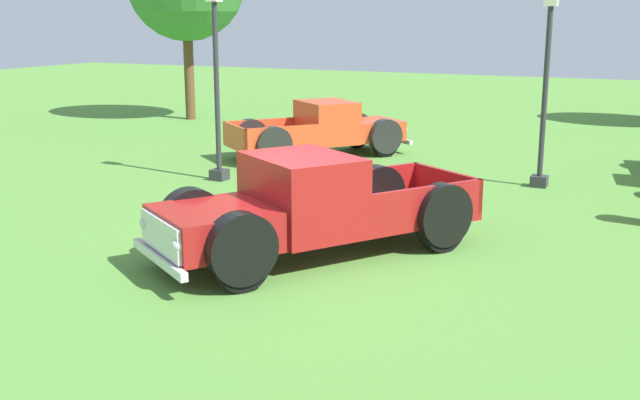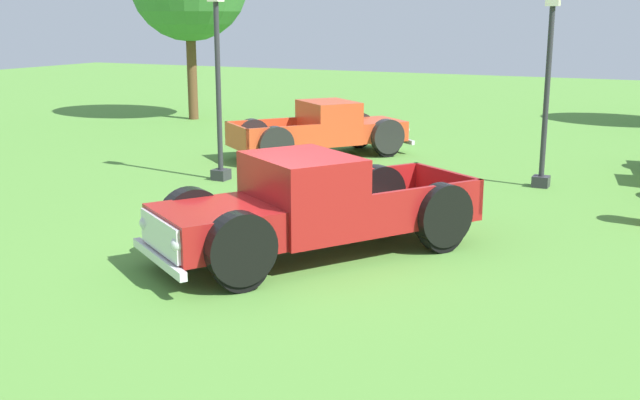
{
  "view_description": "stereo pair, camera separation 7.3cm",
  "coord_description": "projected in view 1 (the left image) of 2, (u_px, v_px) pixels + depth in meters",
  "views": [
    {
      "loc": [
        5.54,
        -10.62,
        3.76
      ],
      "look_at": [
        0.32,
        0.19,
        0.9
      ],
      "focal_mm": 43.45,
      "sensor_mm": 36.0,
      "label": 1
    },
    {
      "loc": [
        5.6,
        -10.59,
        3.76
      ],
      "look_at": [
        0.32,
        0.19,
        0.9
      ],
      "focal_mm": 43.45,
      "sensor_mm": 36.0,
      "label": 2
    }
  ],
  "objects": [
    {
      "name": "lamp_post_far",
      "position": [
        216.0,
        79.0,
        17.68
      ],
      "size": [
        0.36,
        0.36,
        4.5
      ],
      "color": "#2D2D33",
      "rests_on": "ground_plane"
    },
    {
      "name": "ground_plane",
      "position": [
        297.0,
        255.0,
        12.52
      ],
      "size": [
        80.0,
        80.0,
        0.0
      ],
      "primitive_type": "plane",
      "color": "#548C38"
    },
    {
      "name": "lamp_post_near",
      "position": [
        546.0,
        84.0,
        16.97
      ],
      "size": [
        0.36,
        0.36,
        4.4
      ],
      "color": "#2D2D33",
      "rests_on": "ground_plane"
    },
    {
      "name": "pickup_truck_foreground",
      "position": [
        299.0,
        210.0,
        12.17
      ],
      "size": [
        4.52,
        5.57,
        1.65
      ],
      "color": "maroon",
      "rests_on": "ground_plane"
    },
    {
      "name": "pickup_truck_behind_left",
      "position": [
        329.0,
        130.0,
        21.23
      ],
      "size": [
        4.41,
        4.94,
        1.51
      ],
      "color": "#D14723",
      "rests_on": "ground_plane"
    }
  ]
}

